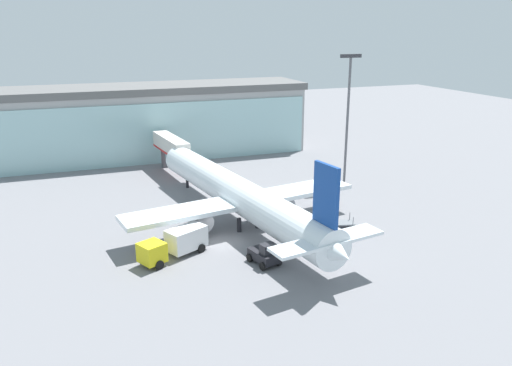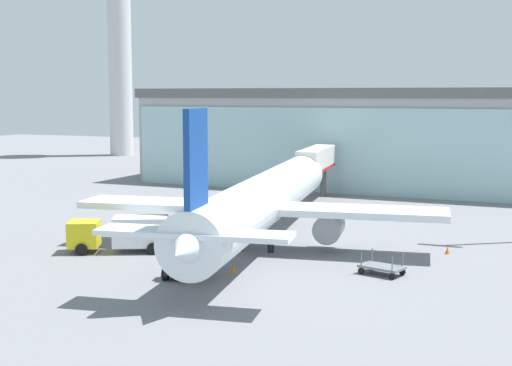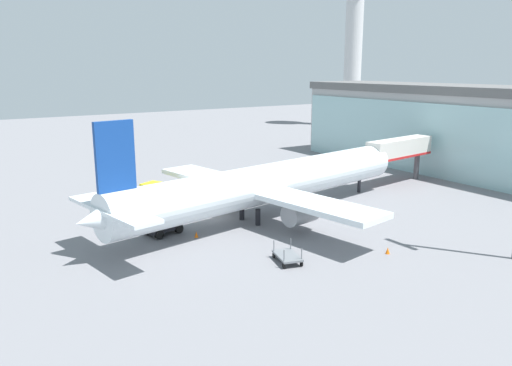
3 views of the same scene
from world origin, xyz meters
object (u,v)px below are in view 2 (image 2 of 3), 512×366
at_px(baggage_cart, 382,267).
at_px(pushback_tug, 183,262).
at_px(jet_bridge, 317,161).
at_px(control_tower, 119,25).
at_px(safety_cone_nose, 233,269).
at_px(catering_truck, 122,233).
at_px(safety_cone_wingtip, 447,250).
at_px(airplane, 262,201).

bearing_deg(baggage_cart, pushback_tug, -139.35).
xyz_separation_m(jet_bridge, pushback_tug, (1.91, -34.15, -3.56)).
bearing_deg(control_tower, safety_cone_nose, -52.50).
xyz_separation_m(catering_truck, pushback_tug, (7.68, -4.73, -0.49)).
xyz_separation_m(pushback_tug, safety_cone_wingtip, (14.91, 13.36, -0.70)).
relative_size(airplane, catering_truck, 5.30).
bearing_deg(safety_cone_nose, control_tower, 127.50).
distance_m(jet_bridge, airplane, 23.55).
bearing_deg(safety_cone_wingtip, baggage_cart, -111.67).
distance_m(jet_bridge, control_tower, 71.13).
distance_m(jet_bridge, catering_truck, 30.14).
height_order(pushback_tug, safety_cone_nose, pushback_tug).
height_order(baggage_cart, pushback_tug, pushback_tug).
xyz_separation_m(airplane, safety_cone_wingtip, (13.77, 2.54, -3.24)).
height_order(control_tower, baggage_cart, control_tower).
relative_size(jet_bridge, control_tower, 0.29).
bearing_deg(jet_bridge, pushback_tug, 176.50).
xyz_separation_m(jet_bridge, safety_cone_nose, (4.47, -31.96, -4.26)).
bearing_deg(jet_bridge, baggage_cart, -161.24).
relative_size(pushback_tug, safety_cone_nose, 6.43).
bearing_deg(pushback_tug, jet_bridge, -10.56).
distance_m(control_tower, safety_cone_nose, 97.52).
bearing_deg(safety_cone_nose, baggage_cart, 19.47).
xyz_separation_m(control_tower, catering_truck, (47.24, -72.39, -23.14)).
bearing_deg(catering_truck, safety_cone_nose, 140.75).
xyz_separation_m(catering_truck, safety_cone_nose, (10.24, -2.53, -1.19)).
relative_size(baggage_cart, safety_cone_wingtip, 5.69).
bearing_deg(jet_bridge, catering_truck, 162.20).
height_order(jet_bridge, pushback_tug, jet_bridge).
height_order(control_tower, airplane, control_tower).
bearing_deg(control_tower, pushback_tug, -54.54).
bearing_deg(control_tower, catering_truck, -56.87).
bearing_deg(safety_cone_nose, pushback_tug, -139.39).
bearing_deg(control_tower, safety_cone_wingtip, -42.39).
bearing_deg(airplane, baggage_cart, -125.76).
relative_size(airplane, pushback_tug, 11.29).
distance_m(airplane, catering_truck, 10.91).
height_order(airplane, safety_cone_wingtip, airplane).
xyz_separation_m(control_tower, airplane, (56.06, -66.29, -21.10)).
height_order(jet_bridge, safety_cone_nose, jet_bridge).
distance_m(airplane, safety_cone_wingtip, 14.38).
bearing_deg(safety_cone_wingtip, airplane, -169.54).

